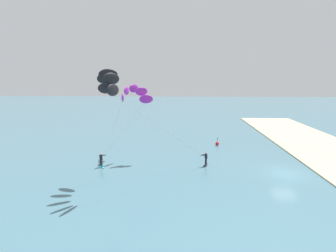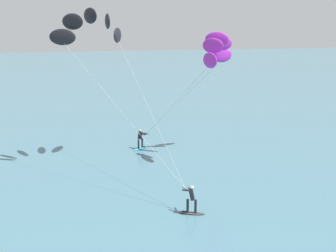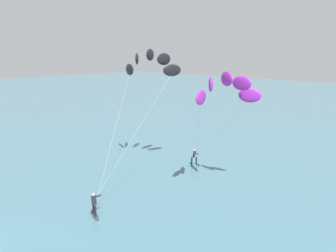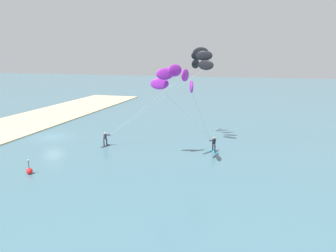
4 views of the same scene
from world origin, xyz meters
name	(u,v)px [view 1 (image 1 of 4)]	position (x,y,z in m)	size (l,w,h in m)	color
ground_plane	(286,173)	(0.00, 0.00, 0.00)	(240.00, 240.00, 0.00)	#426B7A
kitesurfer_nearshore	(113,86)	(-2.52, 18.30, 9.61)	(8.53, 12.38, 11.23)	#333338
kitesurfer_mid_water	(133,96)	(6.09, 18.03, 8.02)	(7.96, 6.34, 9.56)	#23ADD1
marker_buoy	(217,143)	(12.05, 6.04, 0.30)	(0.56, 0.56, 1.38)	red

